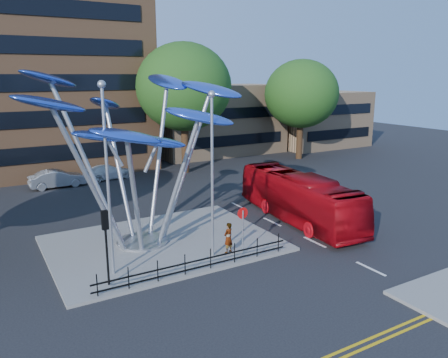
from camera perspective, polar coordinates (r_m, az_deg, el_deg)
ground at (r=20.20m, az=1.47°, el=-13.52°), size 120.00×120.00×0.00m
traffic_island at (r=24.66m, az=-7.98°, el=-8.29°), size 12.00×9.00×0.15m
double_yellow_near at (r=16.14m, az=13.60°, el=-21.54°), size 40.00×0.12×0.01m
low_building_near at (r=52.23m, az=-0.92°, el=7.82°), size 15.00×8.00×8.00m
low_building_far at (r=58.87m, az=12.14°, el=7.67°), size 12.00×8.00×7.00m
tree_right at (r=41.20m, az=-5.26°, el=11.87°), size 8.80×8.80×12.11m
tree_far at (r=48.85m, az=10.07°, el=10.87°), size 8.00×8.00×10.81m
leaf_sculpture at (r=23.30m, az=-11.63°, el=7.56°), size 12.72×9.54×9.51m
street_lamp_left at (r=19.80m, az=-15.08°, el=1.91°), size 0.36×0.36×8.80m
street_lamp_right at (r=21.23m, az=-1.57°, el=2.42°), size 0.36×0.36×8.30m
traffic_light_island at (r=19.48m, az=-15.21°, el=-6.68°), size 0.28×0.18×3.42m
no_entry_sign_island at (r=22.43m, az=2.46°, el=-5.66°), size 0.60×0.10×2.45m
pedestrian_railing_front at (r=20.86m, az=-3.41°, el=-10.94°), size 10.00×0.06×1.00m
red_bus at (r=28.28m, az=9.70°, el=-2.39°), size 3.66×11.14×3.05m
pedestrian at (r=22.73m, az=0.56°, el=-7.68°), size 0.69×0.56×1.62m
parked_car_mid at (r=38.81m, az=-20.96°, el=0.04°), size 4.51×1.64×1.48m
parked_car_right at (r=40.55m, az=-14.89°, el=0.90°), size 4.63×2.31×1.29m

